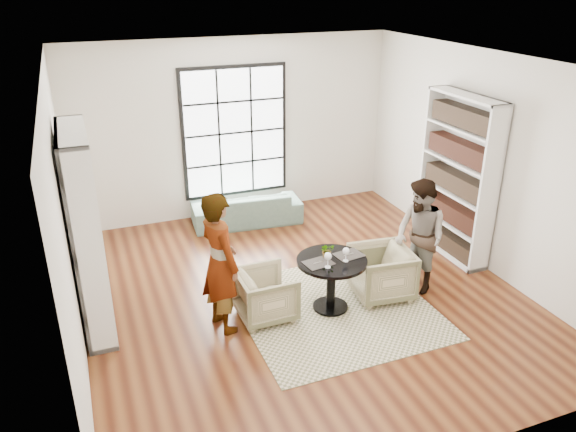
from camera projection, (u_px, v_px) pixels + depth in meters
name	position (u px, v px, depth m)	size (l,w,h in m)	color
ground	(301.00, 293.00, 7.49)	(6.00, 6.00, 0.00)	brown
room_shell	(287.00, 191.00, 7.45)	(6.00, 6.01, 6.00)	silver
rug	(335.00, 308.00, 7.13)	(2.35, 2.35, 0.01)	beige
pedestal_table	(331.00, 273.00, 6.95)	(0.87, 0.87, 0.70)	black
sofa	(247.00, 208.00, 9.48)	(1.81, 0.71, 0.53)	gray
armchair_left	(266.00, 295.00, 6.85)	(0.67, 0.69, 0.62)	tan
armchair_right	(381.00, 273.00, 7.30)	(0.72, 0.75, 0.68)	#C1AD8A
person_left	(220.00, 263.00, 6.45)	(0.63, 0.41, 1.73)	gray
person_right	(420.00, 237.00, 7.31)	(0.74, 0.58, 1.53)	gray
placemat_left	(318.00, 263.00, 6.78)	(0.34, 0.26, 0.01)	black
placemat_right	(349.00, 255.00, 6.98)	(0.34, 0.26, 0.01)	black
cutlery_left	(318.00, 262.00, 6.78)	(0.14, 0.22, 0.01)	silver
cutlery_right	(349.00, 254.00, 6.97)	(0.14, 0.22, 0.01)	silver
wine_glass_left	(328.00, 257.00, 6.63)	(0.09, 0.09, 0.20)	silver
wine_glass_right	(346.00, 251.00, 6.78)	(0.08, 0.08, 0.18)	silver
flower_centerpiece	(327.00, 251.00, 6.89)	(0.17, 0.15, 0.19)	gray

